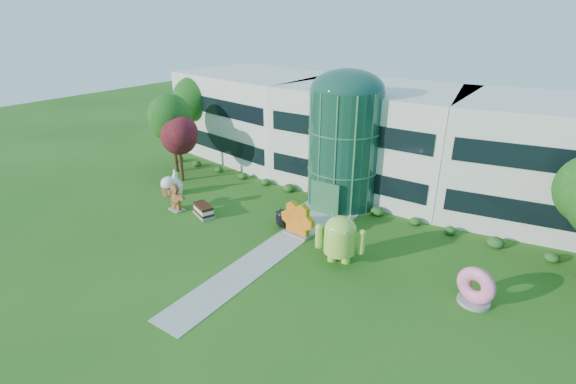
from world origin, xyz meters
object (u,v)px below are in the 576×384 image
Objects in this scene: android_black at (282,217)px; android_green at (340,236)px; donut at (477,285)px; gingerbread at (176,197)px.

android_green is at bearing -1.51° from android_black.
android_green is 1.66× the size of donut.
android_black is at bearing -169.04° from donut.
gingerbread is at bearing 163.98° from android_green.
android_black is (-5.90, 1.79, -1.04)m from android_green.
android_green is at bearing 11.90° from gingerbread.
android_black is 14.43m from donut.
android_black is at bearing 144.43° from android_green.
donut is 23.65m from gingerbread.
donut is 0.88× the size of gingerbread.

